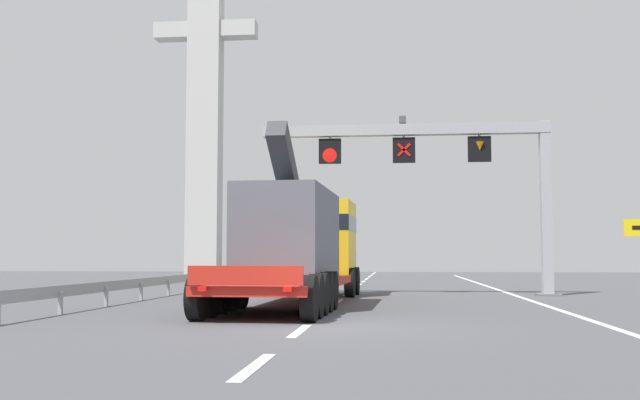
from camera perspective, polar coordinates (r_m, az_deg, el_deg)
ground at (r=16.40m, az=0.26°, el=-9.72°), size 112.00×112.00×0.00m
lane_markings at (r=39.98m, az=3.05°, el=-6.53°), size 0.20×61.90×0.01m
edge_line_right at (r=28.67m, az=15.22°, el=-7.25°), size 0.20×63.00×0.01m
overhead_lane_gantry at (r=29.94m, az=9.52°, el=3.35°), size 11.68×0.90×7.14m
heavy_haul_truck_red at (r=24.82m, az=-1.35°, el=-3.30°), size 3.43×14.13×5.30m
guardrail_left at (r=28.19m, az=-12.66°, el=-6.22°), size 0.13×24.94×0.76m
bridge_pylon_distant at (r=66.26m, az=-8.82°, el=9.67°), size 9.00×2.00×34.26m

